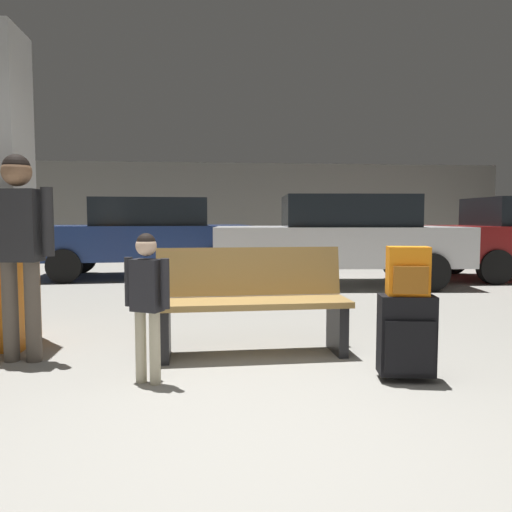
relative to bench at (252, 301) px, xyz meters
name	(u,v)px	position (x,y,z in m)	size (l,w,h in m)	color
ground_plane	(225,308)	(-0.14, 2.36, -0.49)	(18.00, 18.00, 0.10)	gray
garage_back_wall	(214,209)	(-0.14, 11.22, 0.96)	(18.00, 0.12, 2.80)	slate
bench	(252,301)	(0.00, 0.00, 0.00)	(1.62, 0.58, 0.89)	#9E7A42
suitcase	(407,336)	(1.01, -0.82, -0.12)	(0.41, 0.28, 0.60)	black
backpack_bright	(408,272)	(1.01, -0.82, 0.33)	(0.31, 0.24, 0.34)	orange
child	(147,292)	(-0.78, -0.70, 0.20)	(0.32, 0.26, 1.04)	beige
adult	(19,235)	(-1.84, -0.06, 0.57)	(0.55, 0.24, 1.63)	brown
parked_car_far	(145,235)	(-1.57, 5.69, 0.36)	(4.20, 2.00, 1.51)	navy
parked_car_near	(340,237)	(1.87, 4.15, 0.36)	(4.23, 2.06, 1.51)	silver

